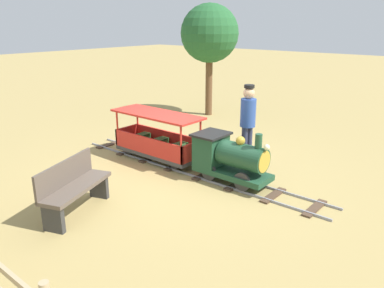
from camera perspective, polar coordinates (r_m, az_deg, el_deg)
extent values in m
plane|color=#A38C51|center=(7.51, -1.18, -3.69)|extent=(60.00, 60.00, 0.00)
cube|color=gray|center=(7.55, 0.91, -3.40)|extent=(0.03, 5.70, 0.04)
cube|color=gray|center=(7.24, -1.26, -4.36)|extent=(0.03, 5.70, 0.04)
cube|color=#4C3828|center=(9.10, -12.30, -0.09)|extent=(0.68, 0.14, 0.03)
cube|color=#4C3828|center=(8.58, -9.33, -1.03)|extent=(0.68, 0.14, 0.03)
cube|color=#4C3828|center=(8.08, -5.99, -2.08)|extent=(0.68, 0.14, 0.03)
cube|color=#4C3828|center=(7.62, -2.21, -3.27)|extent=(0.68, 0.14, 0.03)
cube|color=#4C3828|center=(7.19, 2.04, -4.58)|extent=(0.68, 0.14, 0.03)
cube|color=#4C3828|center=(6.82, 6.81, -6.01)|extent=(0.68, 0.14, 0.03)
cube|color=#4C3828|center=(6.50, 12.11, -7.55)|extent=(0.68, 0.14, 0.03)
cube|color=#4C3828|center=(6.25, 17.95, -9.16)|extent=(0.68, 0.14, 0.03)
cube|color=#1E472D|center=(6.80, 6.03, -4.26)|extent=(0.56, 1.40, 0.10)
cylinder|color=#1E472D|center=(6.58, 7.57, -1.85)|extent=(0.44, 0.85, 0.44)
cylinder|color=#B7932D|center=(6.38, 10.80, -2.65)|extent=(0.37, 0.02, 0.37)
cylinder|color=#1E472D|center=(6.33, 9.97, 0.46)|extent=(0.12, 0.12, 0.24)
sphere|color=#B7932D|center=(6.52, 7.30, 0.48)|extent=(0.16, 0.16, 0.16)
cube|color=#1E472D|center=(6.94, 2.86, -0.85)|extent=(0.56, 0.45, 0.55)
cube|color=black|center=(6.85, 2.90, 1.49)|extent=(0.64, 0.53, 0.04)
sphere|color=#F2EAB2|center=(6.28, 11.17, -0.49)|extent=(0.10, 0.10, 0.10)
cylinder|color=#2D2D2D|center=(6.81, 9.50, -4.48)|extent=(0.05, 0.32, 0.32)
cylinder|color=#2D2D2D|center=(6.46, 7.53, -5.64)|extent=(0.05, 0.32, 0.32)
cylinder|color=#2D2D2D|center=(7.15, 4.67, -3.16)|extent=(0.05, 0.32, 0.32)
cylinder|color=#2D2D2D|center=(6.83, 2.55, -4.18)|extent=(0.05, 0.32, 0.32)
cube|color=#3F3F3F|center=(7.91, -5.17, -1.23)|extent=(0.64, 1.90, 0.08)
cube|color=red|center=(8.05, -3.72, 0.75)|extent=(0.04, 1.90, 0.35)
cube|color=red|center=(7.65, -6.78, -0.27)|extent=(0.04, 1.90, 0.35)
cube|color=red|center=(7.25, 0.03, -1.17)|extent=(0.64, 0.04, 0.35)
cube|color=red|center=(8.50, -9.68, 1.47)|extent=(0.64, 0.04, 0.35)
cylinder|color=red|center=(7.42, 1.27, 0.90)|extent=(0.04, 0.04, 0.75)
cylinder|color=red|center=(6.99, -1.66, -0.17)|extent=(0.04, 0.04, 0.75)
cylinder|color=red|center=(8.61, -8.17, 3.13)|extent=(0.04, 0.04, 0.75)
cylinder|color=red|center=(8.25, -11.12, 2.32)|extent=(0.04, 0.04, 0.75)
cube|color=red|center=(7.68, -5.33, 4.48)|extent=(0.74, 2.00, 0.04)
cube|color=#2D6B33|center=(8.23, -7.84, 0.61)|extent=(0.48, 0.20, 0.24)
cube|color=#2D6B33|center=(7.86, -5.20, -0.13)|extent=(0.48, 0.20, 0.24)
cube|color=#2D6B33|center=(7.51, -2.30, -0.94)|extent=(0.48, 0.20, 0.24)
cylinder|color=#262626|center=(7.64, -0.46, -2.01)|extent=(0.04, 0.24, 0.24)
cylinder|color=#262626|center=(7.34, -2.65, -2.90)|extent=(0.04, 0.24, 0.24)
cylinder|color=#262626|center=(8.52, -7.32, -0.04)|extent=(0.04, 0.24, 0.24)
cylinder|color=#262626|center=(8.24, -9.52, -0.77)|extent=(0.04, 0.24, 0.24)
cylinder|color=#282D47|center=(7.74, 8.55, -0.08)|extent=(0.12, 0.12, 0.80)
cylinder|color=#282D47|center=(7.59, 7.84, -0.40)|extent=(0.12, 0.12, 0.80)
cylinder|color=#2D4C99|center=(7.49, 8.43, 4.67)|extent=(0.30, 0.30, 0.55)
sphere|color=tan|center=(7.41, 8.56, 7.57)|extent=(0.22, 0.22, 0.22)
cylinder|color=black|center=(7.39, 8.61, 8.56)|extent=(0.20, 0.20, 0.06)
cube|color=brown|center=(5.92, -16.93, -6.27)|extent=(1.36, 0.83, 0.06)
cube|color=brown|center=(5.95, -18.52, -4.22)|extent=(1.23, 0.50, 0.40)
cube|color=#333333|center=(6.43, -13.83, -6.07)|extent=(0.19, 0.33, 0.42)
cube|color=#333333|center=(5.61, -20.13, -10.39)|extent=(0.19, 0.33, 0.42)
cylinder|color=brown|center=(11.70, 2.55, 8.84)|extent=(0.21, 0.21, 1.84)
sphere|color=#235B2D|center=(11.56, 2.66, 16.28)|extent=(1.70, 1.70, 1.70)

